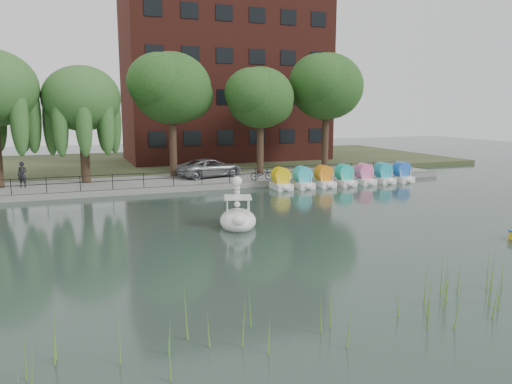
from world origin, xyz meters
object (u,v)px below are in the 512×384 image
minivan (210,166)px  swan_boat (238,216)px  pedestrian (22,173)px  bicycle (262,173)px

minivan → swan_boat: size_ratio=1.84×
pedestrian → minivan: bearing=26.3°
pedestrian → bicycle: bearing=15.5°
pedestrian → swan_boat: (10.40, -14.10, -0.88)m
bicycle → swan_boat: swan_boat is taller
minivan → pedestrian: 13.10m
bicycle → minivan: bearing=46.9°
minivan → swan_boat: bearing=155.5°
swan_boat → pedestrian: bearing=143.3°
minivan → bicycle: size_ratio=3.37×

